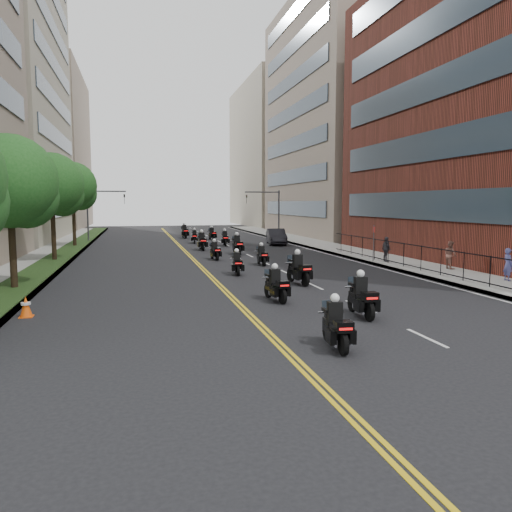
{
  "coord_description": "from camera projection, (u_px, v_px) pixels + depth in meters",
  "views": [
    {
      "loc": [
        -5.46,
        -13.45,
        4.17
      ],
      "look_at": [
        0.78,
        12.67,
        1.31
      ],
      "focal_mm": 35.0,
      "sensor_mm": 36.0,
      "label": 1
    }
  ],
  "objects": [
    {
      "name": "pedestrian_b",
      "position": [
        450.0,
        255.0,
        30.5
      ],
      "size": [
        0.66,
        0.84,
        1.71
      ],
      "primitive_type": "imported",
      "rotation": [
        0.0,
        0.0,
        1.59
      ],
      "color": "#8F5C4E",
      "rests_on": "sidewalk_right"
    },
    {
      "name": "motorcycle_5",
      "position": [
        262.0,
        256.0,
        33.54
      ],
      "size": [
        0.47,
        2.06,
        1.52
      ],
      "rotation": [
        0.0,
        0.0,
        -0.01
      ],
      "color": "black",
      "rests_on": "ground"
    },
    {
      "name": "street_trees",
      "position": [
        39.0,
        187.0,
        29.61
      ],
      "size": [
        4.4,
        38.4,
        7.98
      ],
      "color": "black",
      "rests_on": "ground"
    },
    {
      "name": "motorcycle_6",
      "position": [
        215.0,
        251.0,
        36.75
      ],
      "size": [
        0.58,
        2.09,
        1.54
      ],
      "rotation": [
        0.0,
        0.0,
        0.1
      ],
      "color": "black",
      "rests_on": "ground"
    },
    {
      "name": "motorcycle_0",
      "position": [
        336.0,
        327.0,
        14.31
      ],
      "size": [
        0.57,
        2.14,
        1.58
      ],
      "rotation": [
        0.0,
        0.0,
        -0.08
      ],
      "color": "black",
      "rests_on": "ground"
    },
    {
      "name": "motorcycle_4",
      "position": [
        237.0,
        264.0,
        29.11
      ],
      "size": [
        0.56,
        2.07,
        1.53
      ],
      "rotation": [
        0.0,
        0.0,
        -0.09
      ],
      "color": "black",
      "rests_on": "ground"
    },
    {
      "name": "motorcycle_1",
      "position": [
        362.0,
        298.0,
        18.32
      ],
      "size": [
        0.57,
        2.34,
        1.73
      ],
      "rotation": [
        0.0,
        0.0,
        -0.05
      ],
      "color": "black",
      "rests_on": "ground"
    },
    {
      "name": "pedestrian_c",
      "position": [
        386.0,
        249.0,
        34.3
      ],
      "size": [
        0.45,
        1.01,
        1.71
      ],
      "primitive_type": "imported",
      "rotation": [
        0.0,
        0.0,
        1.6
      ],
      "color": "#3C3A41",
      "rests_on": "sidewalk_right"
    },
    {
      "name": "motorcycle_10",
      "position": [
        195.0,
        237.0,
        51.73
      ],
      "size": [
        0.59,
        2.16,
        1.59
      ],
      "rotation": [
        0.0,
        0.0,
        -0.09
      ],
      "color": "black",
      "rests_on": "ground"
    },
    {
      "name": "sidewalk_right",
      "position": [
        352.0,
        252.0,
        41.66
      ],
      "size": [
        4.0,
        90.0,
        0.15
      ],
      "primitive_type": "cube",
      "color": "gray",
      "rests_on": "ground"
    },
    {
      "name": "building_right_tan",
      "position": [
        348.0,
        119.0,
        64.51
      ],
      "size": [
        15.11,
        28.0,
        30.0
      ],
      "color": "gray",
      "rests_on": "ground"
    },
    {
      "name": "motorcycle_11",
      "position": [
        212.0,
        234.0,
        56.43
      ],
      "size": [
        0.66,
        2.17,
        1.61
      ],
      "rotation": [
        0.0,
        0.0,
        0.13
      ],
      "color": "black",
      "rests_on": "ground"
    },
    {
      "name": "traffic_signal_right",
      "position": [
        271.0,
        207.0,
        57.15
      ],
      "size": [
        4.09,
        0.2,
        5.6
      ],
      "color": "#3F3F44",
      "rests_on": "ground"
    },
    {
      "name": "motorcycle_8",
      "position": [
        202.0,
        242.0,
        44.12
      ],
      "size": [
        0.57,
        2.48,
        1.83
      ],
      "rotation": [
        0.0,
        0.0,
        0.01
      ],
      "color": "black",
      "rests_on": "ground"
    },
    {
      "name": "motorcycle_9",
      "position": [
        225.0,
        239.0,
        48.62
      ],
      "size": [
        0.61,
        2.29,
        1.69
      ],
      "rotation": [
        0.0,
        0.0,
        -0.08
      ],
      "color": "black",
      "rests_on": "ground"
    },
    {
      "name": "building_right_far",
      "position": [
        282.0,
        156.0,
        93.74
      ],
      "size": [
        15.0,
        28.0,
        26.0
      ],
      "primitive_type": "cube",
      "color": "#A59B85",
      "rests_on": "ground"
    },
    {
      "name": "iron_fence",
      "position": [
        431.0,
        260.0,
        28.77
      ],
      "size": [
        0.05,
        28.0,
        1.5
      ],
      "color": "black",
      "rests_on": "sidewalk_right"
    },
    {
      "name": "motorcycle_12",
      "position": [
        185.0,
        232.0,
        59.11
      ],
      "size": [
        0.66,
        2.51,
        1.85
      ],
      "rotation": [
        0.0,
        0.0,
        0.08
      ],
      "color": "black",
      "rests_on": "ground"
    },
    {
      "name": "sidewalk_left",
      "position": [
        45.0,
        260.0,
        36.11
      ],
      "size": [
        4.0,
        90.0,
        0.15
      ],
      "primitive_type": "cube",
      "color": "gray",
      "rests_on": "ground"
    },
    {
      "name": "pedestrian_a",
      "position": [
        508.0,
        264.0,
        25.79
      ],
      "size": [
        0.44,
        0.64,
        1.7
      ],
      "primitive_type": "imported",
      "rotation": [
        0.0,
        0.0,
        1.51
      ],
      "color": "#494A87",
      "rests_on": "sidewalk_right"
    },
    {
      "name": "motorcycle_3",
      "position": [
        299.0,
        270.0,
        25.68
      ],
      "size": [
        0.73,
        2.43,
        1.8
      ],
      "rotation": [
        0.0,
        0.0,
        0.13
      ],
      "color": "black",
      "rests_on": "ground"
    },
    {
      "name": "building_left_far",
      "position": [
        34.0,
        150.0,
        83.69
      ],
      "size": [
        16.0,
        28.0,
        26.0
      ],
      "primitive_type": "cube",
      "color": "gray",
      "rests_on": "ground"
    },
    {
      "name": "motorcycle_2",
      "position": [
        276.0,
        286.0,
        21.24
      ],
      "size": [
        0.66,
        2.18,
        1.61
      ],
      "rotation": [
        0.0,
        0.0,
        0.14
      ],
      "color": "black",
      "rests_on": "ground"
    },
    {
      "name": "parked_sedan",
      "position": [
        276.0,
        237.0,
        50.12
      ],
      "size": [
        2.4,
        5.01,
        1.58
      ],
      "primitive_type": "imported",
      "rotation": [
        0.0,
        0.0,
        -0.15
      ],
      "color": "black",
      "rests_on": "ground"
    },
    {
      "name": "motorcycle_7",
      "position": [
        237.0,
        245.0,
        40.69
      ],
      "size": [
        0.57,
        2.45,
        1.81
      ],
      "rotation": [
        0.0,
        0.0,
        0.02
      ],
      "color": "black",
      "rests_on": "ground"
    },
    {
      "name": "traffic_signal_left",
      "position": [
        97.0,
        207.0,
        52.74
      ],
      "size": [
        4.09,
        0.2,
        5.6
      ],
      "color": "#3F3F44",
      "rests_on": "ground"
    },
    {
      "name": "ground",
      "position": [
        330.0,
        345.0,
        14.71
      ],
      "size": [
        160.0,
        160.0,
        0.0
      ],
      "primitive_type": "plane",
      "color": "black",
      "rests_on": "ground"
    },
    {
      "name": "grass_strip",
      "position": [
        57.0,
        258.0,
        36.29
      ],
      "size": [
        2.0,
        90.0,
        0.04
      ],
      "primitive_type": "cube",
      "color": "black",
      "rests_on": "sidewalk_left"
    },
    {
      "name": "traffic_cone",
      "position": [
        26.0,
        307.0,
        18.28
      ],
      "size": [
        0.47,
        0.47,
        0.78
      ],
      "color": "#FF570D",
      "rests_on": "ground"
    }
  ]
}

